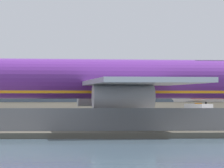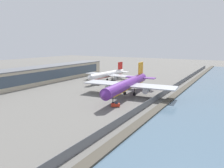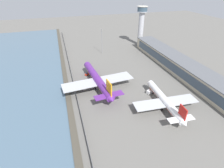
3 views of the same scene
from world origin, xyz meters
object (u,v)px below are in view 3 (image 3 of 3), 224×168
at_px(cargo_jet_purple, 98,80).
at_px(apron_light_mast_apron_west, 102,40).
at_px(passenger_jet_white_red, 165,100).
at_px(ops_van, 151,91).
at_px(control_tower, 141,22).
at_px(baggage_tug, 87,74).

xyz_separation_m(cargo_jet_purple, apron_light_mast_apron_west, (-55.38, 16.86, 6.74)).
relative_size(passenger_jet_white_red, ops_van, 6.93).
bearing_deg(control_tower, apron_light_mast_apron_west, -74.10).
xyz_separation_m(ops_van, control_tower, (-82.47, 30.90, 20.71)).
distance_m(ops_van, apron_light_mast_apron_west, 72.17).
distance_m(passenger_jet_white_red, apron_light_mast_apron_west, 85.64).
height_order(cargo_jet_purple, baggage_tug, cargo_jet_purple).
xyz_separation_m(baggage_tug, ops_van, (32.82, 31.78, 0.47)).
bearing_deg(apron_light_mast_apron_west, baggage_tug, -28.57).
height_order(cargo_jet_purple, control_tower, control_tower).
height_order(ops_van, control_tower, control_tower).
height_order(passenger_jet_white_red, ops_van, passenger_jet_white_red).
xyz_separation_m(passenger_jet_white_red, baggage_tug, (-46.88, -31.95, -3.47)).
xyz_separation_m(cargo_jet_purple, baggage_tug, (-17.75, -3.63, -4.57)).
relative_size(ops_van, control_tower, 0.14).
relative_size(passenger_jet_white_red, apron_light_mast_apron_west, 1.80).
relative_size(passenger_jet_white_red, control_tower, 1.00).
distance_m(passenger_jet_white_red, baggage_tug, 56.84).
bearing_deg(control_tower, cargo_jet_purple, -41.22).
bearing_deg(ops_van, cargo_jet_purple, -118.17).
height_order(passenger_jet_white_red, apron_light_mast_apron_west, apron_light_mast_apron_west).
bearing_deg(cargo_jet_purple, baggage_tug, -168.44).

